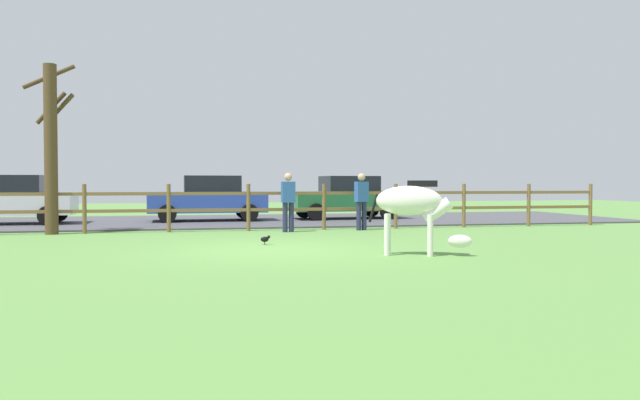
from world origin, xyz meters
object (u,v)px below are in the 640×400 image
Objects in this scene: zebra at (413,206)px; visitor_right_of_tree at (288,199)px; parked_car_green at (346,197)px; parked_car_white at (9,199)px; bare_tree at (51,145)px; visitor_left_of_tree at (361,199)px; crow_on_grass at (265,239)px; parked_car_blue at (209,198)px.

visitor_right_of_tree is at bearing 103.92° from zebra.
parked_car_white is at bearing -177.01° from parked_car_green.
bare_tree is at bearing 139.98° from zebra.
zebra is 1.12× the size of visitor_left_of_tree.
zebra is (7.70, -6.46, -1.45)m from bare_tree.
crow_on_grass is 0.05× the size of parked_car_blue.
parked_car_white is (-6.28, -0.41, 0.00)m from parked_car_blue.
parked_car_blue is at bearing 132.31° from visitor_left_of_tree.
parked_car_white is at bearing 133.63° from zebra.
parked_car_blue reaches higher than zebra.
bare_tree reaches higher than visitor_right_of_tree.
visitor_left_of_tree is at bearing -47.69° from parked_car_blue.
parked_car_green is at bearing 82.03° from zebra.
zebra is at bearing -71.97° from parked_car_blue.
bare_tree reaches higher than crow_on_grass.
bare_tree is 2.54× the size of zebra.
crow_on_grass is 3.54m from visitor_right_of_tree.
parked_car_blue is at bearing 108.03° from zebra.
parked_car_white is at bearing 158.20° from visitor_left_of_tree.
parked_car_blue is 6.21m from visitor_left_of_tree.
parked_car_blue is 4.98m from parked_car_green.
bare_tree is 1.16× the size of parked_car_white.
zebra reaches higher than crow_on_grass.
visitor_right_of_tree is (2.02, -4.80, 0.06)m from parked_car_blue.
crow_on_grass is 4.82m from visitor_left_of_tree.
visitor_left_of_tree reaches higher than parked_car_white.
visitor_left_of_tree is (10.46, -4.18, 0.06)m from parked_car_white.
parked_car_green is 2.50× the size of visitor_left_of_tree.
parked_car_white is 2.45× the size of visitor_left_of_tree.
crow_on_grass is at bearing -132.59° from visitor_left_of_tree.
visitor_right_of_tree is (-2.96, -4.98, 0.06)m from parked_car_green.
parked_car_blue is 2.46× the size of visitor_left_of_tree.
visitor_right_of_tree is (-1.44, 5.83, -0.02)m from zebra.
bare_tree is 8.56m from visitor_left_of_tree.
parked_car_green is 4.84m from visitor_left_of_tree.
parked_car_green is 5.79m from visitor_right_of_tree.
crow_on_grass is at bearing 134.55° from zebra.
parked_car_blue is 5.21m from visitor_right_of_tree.
parked_car_green is at bearing 64.16° from crow_on_grass.
parked_car_blue is at bearing 96.81° from crow_on_grass.
parked_car_blue is at bearing -177.95° from parked_car_green.
parked_car_white is 9.38m from visitor_right_of_tree.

